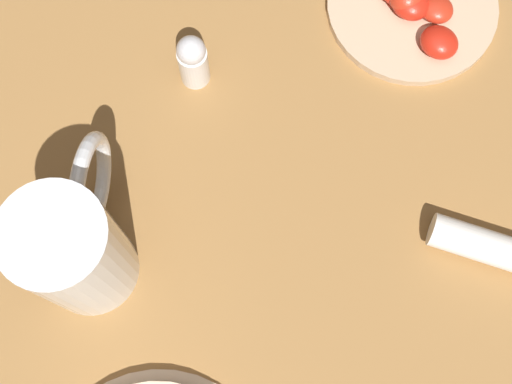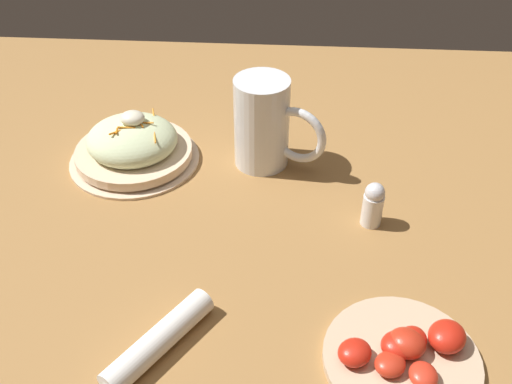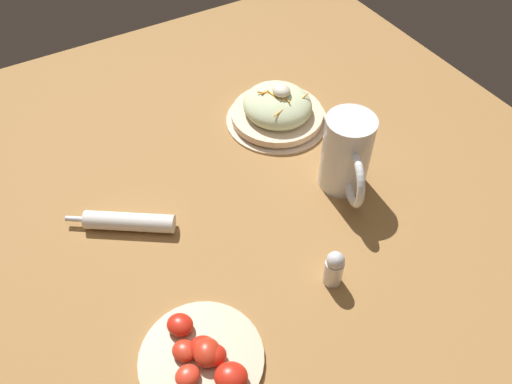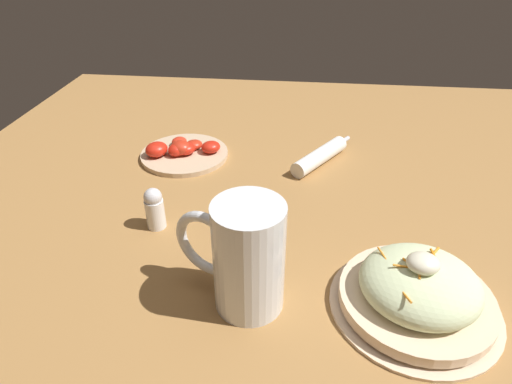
# 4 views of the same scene
# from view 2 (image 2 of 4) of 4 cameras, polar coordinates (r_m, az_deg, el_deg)

# --- Properties ---
(ground_plane) EXTENTS (1.43, 1.43, 0.00)m
(ground_plane) POSITION_cam_2_polar(r_m,az_deg,el_deg) (0.87, -2.37, -5.84)
(ground_plane) COLOR #9E703D
(salad_plate) EXTENTS (0.23, 0.23, 0.10)m
(salad_plate) POSITION_cam_2_polar(r_m,az_deg,el_deg) (1.05, -11.86, 4.42)
(salad_plate) COLOR beige
(salad_plate) RESTS_ON ground_plane
(beer_mug) EXTENTS (0.16, 0.10, 0.16)m
(beer_mug) POSITION_cam_2_polar(r_m,az_deg,el_deg) (1.00, 0.76, 6.31)
(beer_mug) COLOR white
(beer_mug) RESTS_ON ground_plane
(napkin_roll) EXTENTS (0.13, 0.18, 0.03)m
(napkin_roll) POSITION_cam_2_polar(r_m,az_deg,el_deg) (0.75, -9.52, -14.11)
(napkin_roll) COLOR white
(napkin_roll) RESTS_ON ground_plane
(tomato_plate) EXTENTS (0.19, 0.19, 0.04)m
(tomato_plate) POSITION_cam_2_polar(r_m,az_deg,el_deg) (0.76, 14.23, -15.03)
(tomato_plate) COLOR #D1B28E
(tomato_plate) RESTS_ON ground_plane
(salt_shaker) EXTENTS (0.03, 0.03, 0.08)m
(salt_shaker) POSITION_cam_2_polar(r_m,az_deg,el_deg) (0.91, 11.31, -1.15)
(salt_shaker) COLOR white
(salt_shaker) RESTS_ON ground_plane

